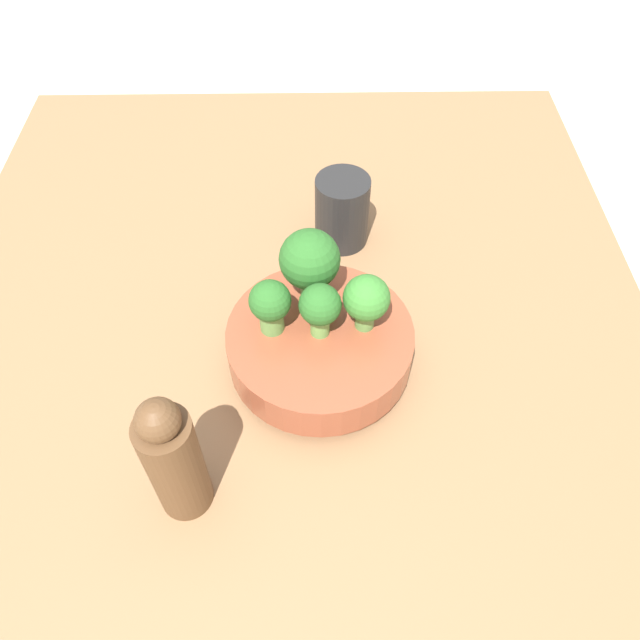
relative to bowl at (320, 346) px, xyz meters
name	(u,v)px	position (x,y,z in m)	size (l,w,h in m)	color
ground_plane	(292,362)	(-0.03, -0.03, -0.07)	(6.00, 6.00, 0.00)	beige
table	(291,353)	(-0.03, -0.03, -0.05)	(1.08, 0.88, 0.04)	olive
bowl	(320,346)	(0.00, 0.00, 0.00)	(0.20, 0.20, 0.06)	brown
broccoli_floret_left	(310,261)	(-0.05, -0.01, 0.08)	(0.07, 0.07, 0.09)	#609347
broccoli_floret_center	(320,307)	(0.00, 0.00, 0.07)	(0.04, 0.04, 0.07)	#6BA34C
broccoli_floret_front	(270,304)	(-0.01, -0.05, 0.06)	(0.04, 0.04, 0.07)	#609347
broccoli_floret_back	(366,300)	(-0.01, 0.05, 0.07)	(0.05, 0.05, 0.07)	#609347
cup	(342,211)	(-0.21, 0.03, 0.01)	(0.07, 0.07, 0.10)	black
pepper_mill	(173,459)	(0.16, -0.13, 0.04)	(0.05, 0.05, 0.17)	brown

